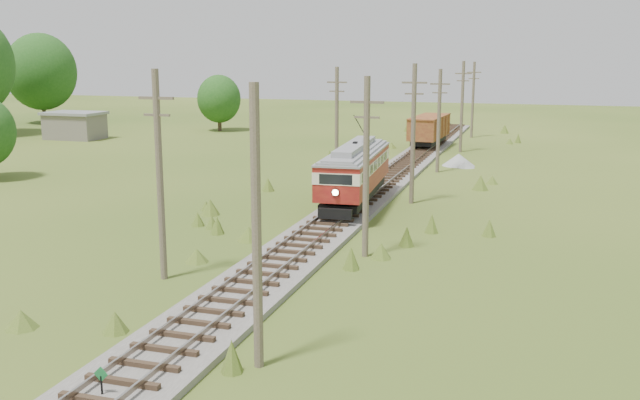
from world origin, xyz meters
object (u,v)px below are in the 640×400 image
(switch_marker, at_px, (101,381))
(gravel_pile, at_px, (460,160))
(streetcar, at_px, (355,169))
(gondola, at_px, (429,129))

(switch_marker, height_order, gravel_pile, switch_marker)
(switch_marker, distance_m, gravel_pile, 46.59)
(switch_marker, relative_size, streetcar, 0.09)
(streetcar, height_order, gondola, streetcar)
(streetcar, bearing_deg, gondola, 85.93)
(gondola, height_order, gravel_pile, gondola)
(gondola, distance_m, gravel_pile, 11.63)
(switch_marker, xyz_separation_m, gravel_pile, (4.57, 46.37, -0.13))
(gondola, bearing_deg, switch_marker, -86.77)
(gondola, xyz_separation_m, gravel_pile, (4.37, -10.66, -1.58))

